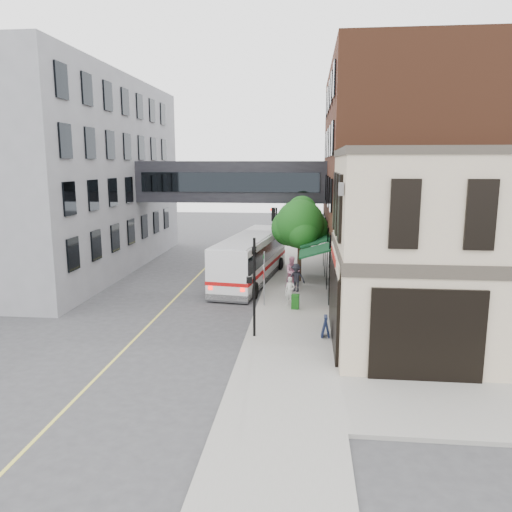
% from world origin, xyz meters
% --- Properties ---
extents(ground, '(120.00, 120.00, 0.00)m').
position_xyz_m(ground, '(0.00, 0.00, 0.00)').
color(ground, '#38383A').
rests_on(ground, ground).
extents(sidewalk_main, '(4.00, 60.00, 0.15)m').
position_xyz_m(sidewalk_main, '(2.00, 14.00, 0.07)').
color(sidewalk_main, gray).
rests_on(sidewalk_main, ground).
extents(corner_building, '(10.19, 8.12, 8.45)m').
position_xyz_m(corner_building, '(8.97, 2.00, 4.21)').
color(corner_building, beige).
rests_on(corner_building, ground).
extents(brick_building, '(13.76, 18.00, 14.00)m').
position_xyz_m(brick_building, '(9.98, 15.00, 6.99)').
color(brick_building, '#552C1A').
rests_on(brick_building, ground).
extents(opposite_building, '(14.00, 24.00, 14.00)m').
position_xyz_m(opposite_building, '(-17.00, 16.00, 7.00)').
color(opposite_building, slate).
rests_on(opposite_building, ground).
extents(skyway_bridge, '(14.00, 3.18, 3.00)m').
position_xyz_m(skyway_bridge, '(-3.00, 18.00, 6.50)').
color(skyway_bridge, black).
rests_on(skyway_bridge, ground).
extents(traffic_signal_near, '(0.44, 0.22, 4.60)m').
position_xyz_m(traffic_signal_near, '(0.37, 2.00, 2.98)').
color(traffic_signal_near, black).
rests_on(traffic_signal_near, sidewalk_main).
extents(traffic_signal_far, '(0.53, 0.28, 4.50)m').
position_xyz_m(traffic_signal_far, '(0.26, 17.00, 3.34)').
color(traffic_signal_far, black).
rests_on(traffic_signal_far, sidewalk_main).
extents(street_sign_pole, '(0.08, 0.75, 3.00)m').
position_xyz_m(street_sign_pole, '(0.39, 7.00, 1.93)').
color(street_sign_pole, gray).
rests_on(street_sign_pole, sidewalk_main).
extents(street_tree, '(3.80, 3.20, 5.60)m').
position_xyz_m(street_tree, '(2.19, 13.22, 3.91)').
color(street_tree, '#382619').
rests_on(street_tree, sidewalk_main).
extents(lane_marking, '(0.12, 40.00, 0.01)m').
position_xyz_m(lane_marking, '(-5.00, 10.00, 0.01)').
color(lane_marking, '#D8CC4C').
rests_on(lane_marking, ground).
extents(bus, '(4.04, 11.67, 3.08)m').
position_xyz_m(bus, '(-1.02, 13.11, 1.72)').
color(bus, white).
rests_on(bus, ground).
extents(pedestrian_a, '(0.66, 0.52, 1.58)m').
position_xyz_m(pedestrian_a, '(1.81, 7.16, 0.94)').
color(pedestrian_a, beige).
rests_on(pedestrian_a, sidewalk_main).
extents(pedestrian_b, '(1.08, 0.92, 1.94)m').
position_xyz_m(pedestrian_b, '(1.80, 11.33, 1.12)').
color(pedestrian_b, '#F29CBE').
rests_on(pedestrian_b, sidewalk_main).
extents(pedestrian_c, '(1.25, 0.92, 1.72)m').
position_xyz_m(pedestrian_c, '(2.07, 10.19, 1.01)').
color(pedestrian_c, black).
rests_on(pedestrian_c, sidewalk_main).
extents(newspaper_box, '(0.43, 0.39, 0.79)m').
position_xyz_m(newspaper_box, '(2.13, 6.47, 0.55)').
color(newspaper_box, '#135012').
rests_on(newspaper_box, sidewalk_main).
extents(sandwich_board, '(0.35, 0.54, 0.96)m').
position_xyz_m(sandwich_board, '(3.60, 2.24, 0.63)').
color(sandwich_board, black).
rests_on(sandwich_board, sidewalk_main).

